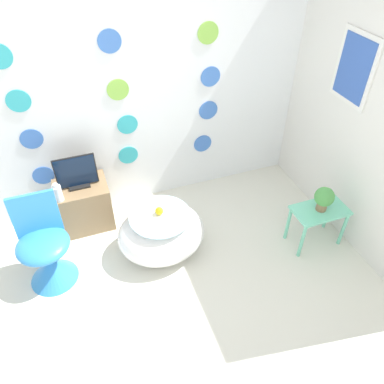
{
  "coord_description": "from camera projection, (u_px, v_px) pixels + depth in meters",
  "views": [
    {
      "loc": [
        -0.46,
        -1.38,
        2.78
      ],
      "look_at": [
        0.36,
        0.87,
        0.74
      ],
      "focal_mm": 35.0,
      "sensor_mm": 36.0,
      "label": 1
    }
  ],
  "objects": [
    {
      "name": "potted_plant_left",
      "position": [
        324.0,
        198.0,
        3.36
      ],
      "size": [
        0.18,
        0.18,
        0.24
      ],
      "color": "#8C6B4C",
      "rests_on": "side_table"
    },
    {
      "name": "bathtub",
      "position": [
        162.0,
        233.0,
        3.46
      ],
      "size": [
        0.81,
        0.68,
        0.49
      ],
      "color": "white",
      "rests_on": "ground_plane"
    },
    {
      "name": "tv_cabinet",
      "position": [
        84.0,
        205.0,
        3.75
      ],
      "size": [
        0.51,
        0.4,
        0.5
      ],
      "color": "#8E704C",
      "rests_on": "ground_plane"
    },
    {
      "name": "ground_plane",
      "position": [
        187.0,
        343.0,
        2.91
      ],
      "size": [
        12.0,
        12.0,
        0.0
      ],
      "primitive_type": "plane",
      "color": "silver"
    },
    {
      "name": "side_table",
      "position": [
        319.0,
        215.0,
        3.5
      ],
      "size": [
        0.51,
        0.3,
        0.42
      ],
      "color": "#72D8B7",
      "rests_on": "ground_plane"
    },
    {
      "name": "rubber_duck",
      "position": [
        159.0,
        211.0,
        3.28
      ],
      "size": [
        0.07,
        0.08,
        0.09
      ],
      "color": "yellow",
      "rests_on": "bathtub"
    },
    {
      "name": "wall_back_dotted",
      "position": [
        118.0,
        89.0,
        3.38
      ],
      "size": [
        4.71,
        0.05,
        2.6
      ],
      "color": "white",
      "rests_on": "ground_plane"
    },
    {
      "name": "chair",
      "position": [
        48.0,
        256.0,
        3.21
      ],
      "size": [
        0.44,
        0.44,
        0.84
      ],
      "color": "#338CE0",
      "rests_on": "ground_plane"
    },
    {
      "name": "wall_right",
      "position": [
        356.0,
        100.0,
        3.2
      ],
      "size": [
        0.06,
        2.82,
        2.6
      ],
      "color": "silver",
      "rests_on": "ground_plane"
    },
    {
      "name": "tv",
      "position": [
        76.0,
        173.0,
        3.49
      ],
      "size": [
        0.38,
        0.12,
        0.34
      ],
      "color": "black",
      "rests_on": "tv_cabinet"
    },
    {
      "name": "vase",
      "position": [
        58.0,
        193.0,
        3.38
      ],
      "size": [
        0.08,
        0.08,
        0.19
      ],
      "color": "white",
      "rests_on": "tv_cabinet"
    }
  ]
}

